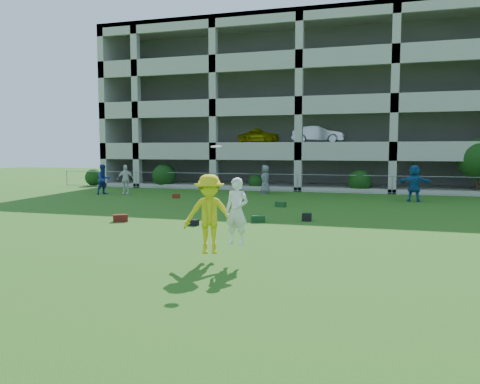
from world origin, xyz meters
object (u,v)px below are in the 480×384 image
(bystander_d, at_px, (414,183))
(crate_d, at_px, (307,217))
(bystander_b, at_px, (125,180))
(bystander_c, at_px, (265,179))
(parking_garage, at_px, (315,111))
(frisbee_contest, at_px, (214,214))
(bystander_a, at_px, (104,179))

(bystander_d, distance_m, crate_d, 9.70)
(bystander_b, distance_m, crate_d, 14.83)
(bystander_c, bearing_deg, bystander_d, 54.15)
(crate_d, distance_m, parking_garage, 22.22)
(bystander_b, xyz_separation_m, bystander_d, (17.12, 0.71, 0.07))
(bystander_d, bearing_deg, frisbee_contest, 73.00)
(bystander_a, distance_m, crate_d, 15.84)
(bystander_c, xyz_separation_m, crate_d, (4.25, -10.75, -0.76))
(bystander_b, distance_m, bystander_c, 8.83)
(parking_garage, bearing_deg, bystander_a, -129.69)
(bystander_b, relative_size, frisbee_contest, 0.69)
(bystander_a, height_order, bystander_b, bystander_a)
(crate_d, relative_size, parking_garage, 0.01)
(bystander_a, relative_size, bystander_d, 0.94)
(bystander_a, xyz_separation_m, bystander_b, (1.36, 0.33, -0.01))
(bystander_b, bearing_deg, bystander_c, 6.04)
(bystander_d, relative_size, frisbee_contest, 0.74)
(bystander_c, height_order, crate_d, bystander_c)
(frisbee_contest, xyz_separation_m, parking_garage, (-1.26, 28.71, 4.79))
(bystander_d, bearing_deg, bystander_b, 5.23)
(bystander_c, relative_size, bystander_d, 0.91)
(frisbee_contest, bearing_deg, crate_d, 80.67)
(crate_d, xyz_separation_m, frisbee_contest, (-1.22, -7.43, 1.08))
(bystander_a, height_order, crate_d, bystander_a)
(bystander_b, bearing_deg, parking_garage, 39.80)
(bystander_a, distance_m, bystander_d, 18.51)
(bystander_b, xyz_separation_m, bystander_c, (8.33, 2.93, -0.02))
(bystander_d, bearing_deg, crate_d, 64.82)
(bystander_d, xyz_separation_m, frisbee_contest, (-5.76, -15.96, 0.23))
(crate_d, bearing_deg, bystander_b, 148.15)
(bystander_b, bearing_deg, frisbee_contest, -66.65)
(parking_garage, bearing_deg, crate_d, -83.34)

